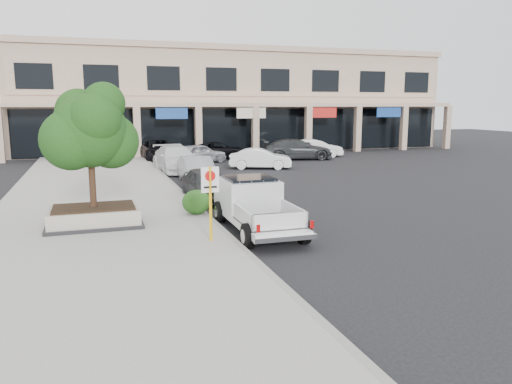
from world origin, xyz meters
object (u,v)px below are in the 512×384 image
curb_car_d (159,150)px  lot_car_d (219,150)px  lot_car_c (297,149)px  lot_car_a (199,153)px  lot_car_e (311,148)px  pickup_truck (258,206)px  curb_car_a (207,184)px  lot_car_b (260,159)px  lot_car_f (315,148)px  planter_tree (94,131)px  planter (94,216)px  curb_car_b (197,170)px  curb_car_c (176,159)px  no_parking_sign (210,193)px

curb_car_d → lot_car_d: 4.66m
lot_car_c → lot_car_d: (-5.78, 2.49, -0.15)m
lot_car_a → lot_car_e: bearing=-105.3°
pickup_truck → curb_car_a: 6.22m
curb_car_a → lot_car_b: bearing=57.2°
curb_car_d → lot_car_a: 4.02m
lot_car_c → lot_car_f: lot_car_c is taller
planter_tree → lot_car_d: 23.28m
planter → lot_car_f: bearing=48.3°
planter_tree → curb_car_a: bearing=39.8°
pickup_truck → curb_car_b: (0.25, 11.22, -0.15)m
curb_car_b → curb_car_d: (-0.40, 12.60, 0.04)m
curb_car_c → curb_car_d: 7.34m
planter → lot_car_b: bearing=52.3°
curb_car_b → lot_car_b: 7.28m
planter → curb_car_c: curb_car_c is taller
lot_car_a → lot_car_e: lot_car_e is taller
curb_car_a → curb_car_d: size_ratio=0.77×
curb_car_b → lot_car_f: 16.24m
curb_car_b → lot_car_e: 16.01m
pickup_truck → lot_car_b: 17.09m
planter → planter_tree: planter_tree is taller
planter → lot_car_a: lot_car_a is taller
lot_car_b → lot_car_f: lot_car_f is taller
no_parking_sign → lot_car_b: bearing=66.5°
curb_car_a → lot_car_b: (5.96, 9.93, -0.05)m
no_parking_sign → lot_car_c: 25.06m
planter_tree → lot_car_f: planter_tree is taller
planter_tree → pickup_truck: 6.15m
pickup_truck → lot_car_e: bearing=62.3°
curb_car_c → lot_car_a: curb_car_c is taller
curb_car_d → lot_car_b: bearing=-56.4°
curb_car_d → lot_car_d: size_ratio=1.17×
no_parking_sign → lot_car_a: 22.26m
pickup_truck → curb_car_a: size_ratio=1.29×
lot_car_c → lot_car_e: (1.79, 1.29, -0.06)m
curb_car_c → lot_car_e: (12.10, 5.55, -0.08)m
planter → no_parking_sign: no_parking_sign is taller
pickup_truck → lot_car_d: bearing=80.0°
lot_car_d → lot_car_e: (7.58, -1.20, 0.08)m
planter → curb_car_b: 10.71m
lot_car_a → lot_car_c: 7.91m
planter → lot_car_f: size_ratio=0.72×
planter → curb_car_b: (5.53, 9.16, 0.26)m
curb_car_c → lot_car_c: size_ratio=1.02×
pickup_truck → lot_car_e: 25.11m
planter → curb_car_c: (5.24, 14.43, 0.35)m
curb_car_b → lot_car_d: curb_car_b is taller
pickup_truck → curb_car_d: pickup_truck is taller
pickup_truck → lot_car_c: (10.26, 20.74, -0.07)m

